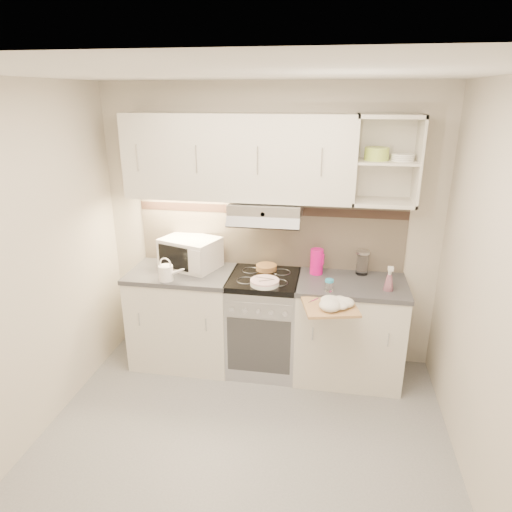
% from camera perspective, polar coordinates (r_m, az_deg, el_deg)
% --- Properties ---
extents(ground, '(3.00, 3.00, 0.00)m').
position_cam_1_polar(ground, '(3.52, -2.00, -23.24)').
color(ground, gray).
rests_on(ground, ground).
extents(room_shell, '(3.04, 2.84, 2.52)m').
position_cam_1_polar(room_shell, '(3.04, -0.94, 4.96)').
color(room_shell, beige).
rests_on(room_shell, ground).
extents(base_cabinet_left, '(0.90, 0.60, 0.86)m').
position_cam_1_polar(base_cabinet_left, '(4.32, -8.99, -7.68)').
color(base_cabinet_left, silver).
rests_on(base_cabinet_left, ground).
extents(worktop_left, '(0.92, 0.62, 0.04)m').
position_cam_1_polar(worktop_left, '(4.14, -9.32, -2.14)').
color(worktop_left, '#47474C').
rests_on(worktop_left, base_cabinet_left).
extents(base_cabinet_right, '(0.90, 0.60, 0.86)m').
position_cam_1_polar(base_cabinet_right, '(4.13, 11.46, -9.23)').
color(base_cabinet_right, silver).
rests_on(base_cabinet_right, ground).
extents(worktop_right, '(0.92, 0.62, 0.04)m').
position_cam_1_polar(worktop_right, '(3.93, 11.90, -3.48)').
color(worktop_right, '#47474C').
rests_on(worktop_right, base_cabinet_right).
extents(electric_range, '(0.60, 0.60, 0.90)m').
position_cam_1_polar(electric_range, '(4.15, 0.98, -8.32)').
color(electric_range, '#B7B7BC').
rests_on(electric_range, ground).
extents(microwave, '(0.58, 0.50, 0.27)m').
position_cam_1_polar(microwave, '(4.17, -8.19, 0.40)').
color(microwave, white).
rests_on(microwave, worktop_left).
extents(watering_can, '(0.24, 0.12, 0.20)m').
position_cam_1_polar(watering_can, '(3.92, -11.10, -2.01)').
color(watering_can, white).
rests_on(watering_can, worktop_left).
extents(plate_stack, '(0.24, 0.24, 0.05)m').
position_cam_1_polar(plate_stack, '(3.78, 1.09, -3.30)').
color(plate_stack, white).
rests_on(plate_stack, electric_range).
extents(bread_loaf, '(0.19, 0.19, 0.05)m').
position_cam_1_polar(bread_loaf, '(4.10, 1.31, -1.43)').
color(bread_loaf, '#B28B3D').
rests_on(bread_loaf, electric_range).
extents(pink_pitcher, '(0.12, 0.11, 0.23)m').
position_cam_1_polar(pink_pitcher, '(4.02, 7.60, -0.68)').
color(pink_pitcher, '#E40B85').
rests_on(pink_pitcher, worktop_right).
extents(glass_jar, '(0.11, 0.11, 0.21)m').
position_cam_1_polar(glass_jar, '(4.08, 13.16, -0.83)').
color(glass_jar, silver).
rests_on(glass_jar, worktop_right).
extents(spice_jar, '(0.07, 0.07, 0.10)m').
position_cam_1_polar(spice_jar, '(3.70, 9.13, -3.62)').
color(spice_jar, white).
rests_on(spice_jar, worktop_right).
extents(spray_bottle, '(0.08, 0.08, 0.22)m').
position_cam_1_polar(spray_bottle, '(3.81, 16.30, -2.93)').
color(spray_bottle, pink).
rests_on(spray_bottle, worktop_right).
extents(cutting_board, '(0.46, 0.43, 0.02)m').
position_cam_1_polar(cutting_board, '(3.52, 9.25, -6.30)').
color(cutting_board, '#A4824D').
rests_on(cutting_board, base_cabinet_right).
extents(dish_towel, '(0.29, 0.25, 0.08)m').
position_cam_1_polar(dish_towel, '(3.50, 9.92, -5.65)').
color(dish_towel, silver).
rests_on(dish_towel, cutting_board).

